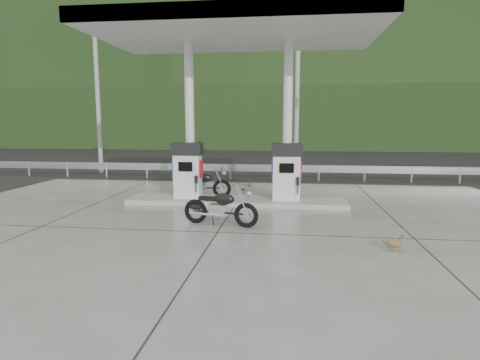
# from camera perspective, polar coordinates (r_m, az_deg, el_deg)

# --- Properties ---
(ground) EXTENTS (160.00, 160.00, 0.00)m
(ground) POSITION_cam_1_polar(r_m,az_deg,el_deg) (10.59, -2.28, -6.11)
(ground) COLOR black
(ground) RESTS_ON ground
(forecourt_apron) EXTENTS (18.00, 14.00, 0.02)m
(forecourt_apron) POSITION_cam_1_polar(r_m,az_deg,el_deg) (10.58, -2.28, -6.06)
(forecourt_apron) COLOR slate
(forecourt_apron) RESTS_ON ground
(pump_island) EXTENTS (7.00, 1.40, 0.15)m
(pump_island) POSITION_cam_1_polar(r_m,az_deg,el_deg) (12.98, -0.51, -2.99)
(pump_island) COLOR #A29F97
(pump_island) RESTS_ON forecourt_apron
(gas_pump_left) EXTENTS (0.95, 0.55, 1.80)m
(gas_pump_left) POSITION_cam_1_polar(r_m,az_deg,el_deg) (13.13, -7.46, 1.37)
(gas_pump_left) COLOR silver
(gas_pump_left) RESTS_ON pump_island
(gas_pump_right) EXTENTS (0.95, 0.55, 1.80)m
(gas_pump_right) POSITION_cam_1_polar(r_m,az_deg,el_deg) (12.72, 6.65, 1.17)
(gas_pump_right) COLOR silver
(gas_pump_right) RESTS_ON pump_island
(canopy_column_left) EXTENTS (0.30, 0.30, 5.00)m
(canopy_column_left) POSITION_cam_1_polar(r_m,az_deg,el_deg) (13.42, -7.16, 8.38)
(canopy_column_left) COLOR white
(canopy_column_left) RESTS_ON pump_island
(canopy_column_right) EXTENTS (0.30, 0.30, 5.00)m
(canopy_column_right) POSITION_cam_1_polar(r_m,az_deg,el_deg) (13.02, 6.78, 8.39)
(canopy_column_right) COLOR white
(canopy_column_right) RESTS_ON pump_island
(canopy_roof) EXTENTS (8.50, 5.00, 0.40)m
(canopy_roof) POSITION_cam_1_polar(r_m,az_deg,el_deg) (13.02, -0.54, 20.41)
(canopy_roof) COLOR white
(canopy_roof) RESTS_ON canopy_column_left
(guardrail) EXTENTS (26.00, 0.16, 1.42)m
(guardrail) POSITION_cam_1_polar(r_m,az_deg,el_deg) (18.30, 1.73, 2.23)
(guardrail) COLOR #A0A2A8
(guardrail) RESTS_ON ground
(road) EXTENTS (60.00, 7.00, 0.01)m
(road) POSITION_cam_1_polar(r_m,az_deg,el_deg) (21.84, 2.57, 1.33)
(road) COLOR black
(road) RESTS_ON ground
(utility_pole_a) EXTENTS (0.22, 0.22, 8.00)m
(utility_pole_a) POSITION_cam_1_polar(r_m,az_deg,el_deg) (21.91, -19.59, 11.37)
(utility_pole_a) COLOR #989892
(utility_pole_a) RESTS_ON ground
(utility_pole_b) EXTENTS (0.22, 0.22, 8.00)m
(utility_pole_b) POSITION_cam_1_polar(r_m,az_deg,el_deg) (19.67, 8.13, 12.16)
(utility_pole_b) COLOR #989892
(utility_pole_b) RESTS_ON ground
(tree_band) EXTENTS (80.00, 6.00, 6.00)m
(tree_band) POSITION_cam_1_polar(r_m,az_deg,el_deg) (40.16, 4.66, 8.73)
(tree_band) COLOR black
(tree_band) RESTS_ON ground
(forested_hills) EXTENTS (100.00, 40.00, 140.00)m
(forested_hills) POSITION_cam_1_polar(r_m,az_deg,el_deg) (70.19, 5.65, 6.04)
(forested_hills) COLOR black
(forested_hills) RESTS_ON ground
(motorcycle_left) EXTENTS (1.94, 0.76, 0.90)m
(motorcycle_left) POSITION_cam_1_polar(r_m,az_deg,el_deg) (14.01, -5.46, -0.64)
(motorcycle_left) COLOR black
(motorcycle_left) RESTS_ON forecourt_apron
(motorcycle_right) EXTENTS (1.97, 1.00, 0.89)m
(motorcycle_right) POSITION_cam_1_polar(r_m,az_deg,el_deg) (10.19, -2.83, -3.98)
(motorcycle_right) COLOR black
(motorcycle_right) RESTS_ON forecourt_apron
(duck) EXTENTS (0.44, 0.19, 0.31)m
(duck) POSITION_cam_1_polar(r_m,az_deg,el_deg) (8.82, 21.04, -8.44)
(duck) COLOR brown
(duck) RESTS_ON forecourt_apron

